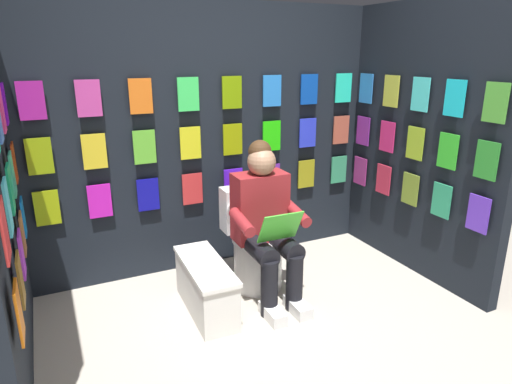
{
  "coord_description": "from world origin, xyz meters",
  "views": [
    {
      "loc": [
        1.25,
        1.83,
        1.8
      ],
      "look_at": [
        -0.06,
        -0.91,
        0.85
      ],
      "focal_mm": 31.48,
      "sensor_mm": 36.0,
      "label": 1
    }
  ],
  "objects": [
    {
      "name": "display_wall_back",
      "position": [
        0.0,
        -1.7,
        1.1
      ],
      "size": [
        3.05,
        0.14,
        2.19
      ],
      "color": "black",
      "rests_on": "ground"
    },
    {
      "name": "comic_longbox_near",
      "position": [
        0.33,
        -0.91,
        0.19
      ],
      "size": [
        0.29,
        0.76,
        0.38
      ],
      "rotation": [
        0.0,
        0.0,
        -0.03
      ],
      "color": "white",
      "rests_on": "ground"
    },
    {
      "name": "person_reading",
      "position": [
        -0.15,
        -0.92,
        0.6
      ],
      "size": [
        0.53,
        0.69,
        1.19
      ],
      "rotation": [
        0.0,
        0.0,
        -0.02
      ],
      "color": "maroon",
      "rests_on": "ground"
    },
    {
      "name": "toilet",
      "position": [
        -0.16,
        -1.14,
        0.33
      ],
      "size": [
        0.41,
        0.56,
        0.77
      ],
      "rotation": [
        0.0,
        0.0,
        -0.02
      ],
      "color": "white",
      "rests_on": "ground"
    },
    {
      "name": "ground_plane",
      "position": [
        0.0,
        0.0,
        0.0
      ],
      "size": [
        30.0,
        30.0,
        0.0
      ],
      "primitive_type": "plane",
      "color": "#B2A899"
    },
    {
      "name": "display_wall_left",
      "position": [
        -1.52,
        -0.82,
        1.1
      ],
      "size": [
        0.14,
        1.65,
        2.19
      ],
      "color": "black",
      "rests_on": "ground"
    }
  ]
}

